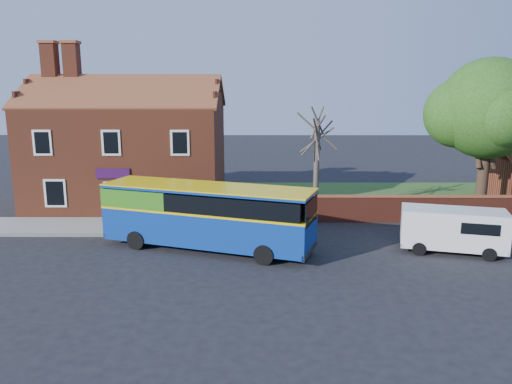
{
  "coord_description": "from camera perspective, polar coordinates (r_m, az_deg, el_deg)",
  "views": [
    {
      "loc": [
        1.57,
        -21.33,
        7.82
      ],
      "look_at": [
        1.43,
        5.0,
        2.22
      ],
      "focal_mm": 35.0,
      "sensor_mm": 36.0,
      "label": 1
    }
  ],
  "objects": [
    {
      "name": "van_near",
      "position": [
        25.62,
        21.62,
        -3.9
      ],
      "size": [
        5.09,
        3.06,
        2.09
      ],
      "rotation": [
        0.0,
        0.0,
        -0.26
      ],
      "color": "white",
      "rests_on": "ground"
    },
    {
      "name": "boundary_wall",
      "position": [
        31.34,
        21.7,
        -1.77
      ],
      "size": [
        22.0,
        0.38,
        1.6
      ],
      "color": "maroon",
      "rests_on": "ground"
    },
    {
      "name": "bare_tree",
      "position": [
        30.7,
        6.92,
        3.35
      ],
      "size": [
        2.37,
        2.82,
        6.31
      ],
      "color": "#4C4238",
      "rests_on": "ground"
    },
    {
      "name": "large_tree",
      "position": [
        34.53,
        25.06,
        8.33
      ],
      "size": [
        7.85,
        6.21,
        9.57
      ],
      "color": "black",
      "rests_on": "ground"
    },
    {
      "name": "ground",
      "position": [
        22.78,
        -3.7,
        -8.09
      ],
      "size": [
        120.0,
        120.0,
        0.0
      ],
      "primitive_type": "plane",
      "color": "black",
      "rests_on": "ground"
    },
    {
      "name": "bus",
      "position": [
        24.38,
        -6.27,
        -2.4
      ],
      "size": [
        10.6,
        5.81,
        3.14
      ],
      "rotation": [
        0.0,
        0.0,
        -0.33
      ],
      "color": "navy",
      "rests_on": "ground"
    },
    {
      "name": "grass_strip",
      "position": [
        37.02,
        18.29,
        -0.77
      ],
      "size": [
        26.0,
        12.0,
        0.04
      ],
      "primitive_type": "cube",
      "color": "#426B28",
      "rests_on": "ground"
    },
    {
      "name": "shop_building",
      "position": [
        34.22,
        -14.28,
        4.25
      ],
      "size": [
        12.3,
        8.13,
        10.5
      ],
      "color": "brown",
      "rests_on": "ground"
    },
    {
      "name": "kerb",
      "position": [
        27.85,
        -17.69,
        -4.73
      ],
      "size": [
        18.0,
        0.15,
        0.14
      ],
      "primitive_type": "cube",
      "color": "slate",
      "rests_on": "ground"
    },
    {
      "name": "pavement",
      "position": [
        29.45,
        -16.66,
        -3.78
      ],
      "size": [
        18.0,
        3.5,
        0.12
      ],
      "primitive_type": "cube",
      "color": "gray",
      "rests_on": "ground"
    }
  ]
}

